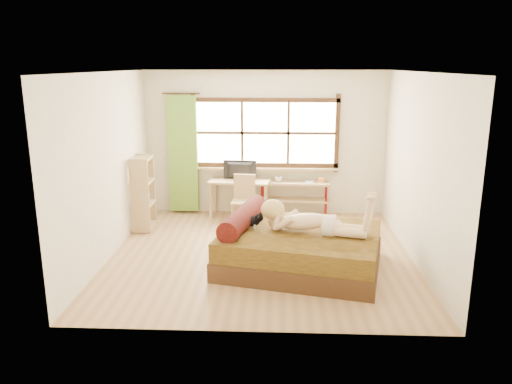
{
  "coord_description": "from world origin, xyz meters",
  "views": [
    {
      "loc": [
        0.24,
        -7.09,
        2.81
      ],
      "look_at": [
        -0.08,
        0.2,
        0.93
      ],
      "focal_mm": 35.0,
      "sensor_mm": 36.0,
      "label": 1
    }
  ],
  "objects_px": {
    "woman": "(313,210)",
    "kitten": "(250,220)",
    "desk": "(239,185)",
    "chair": "(244,196)",
    "pipe_shelf": "(295,191)",
    "bed": "(297,247)",
    "bookshelf": "(143,193)"
  },
  "relations": [
    {
      "from": "bookshelf",
      "to": "chair",
      "type": "bearing_deg",
      "value": 11.44
    },
    {
      "from": "bed",
      "to": "chair",
      "type": "bearing_deg",
      "value": 126.85
    },
    {
      "from": "woman",
      "to": "chair",
      "type": "xyz_separation_m",
      "value": [
        -1.09,
        2.09,
        -0.38
      ]
    },
    {
      "from": "woman",
      "to": "pipe_shelf",
      "type": "distance_m",
      "value": 2.61
    },
    {
      "from": "woman",
      "to": "bookshelf",
      "type": "xyz_separation_m",
      "value": [
        -2.8,
        1.66,
        -0.21
      ]
    },
    {
      "from": "kitten",
      "to": "desk",
      "type": "xyz_separation_m",
      "value": [
        -0.33,
        2.31,
        -0.06
      ]
    },
    {
      "from": "bed",
      "to": "desk",
      "type": "xyz_separation_m",
      "value": [
        -0.99,
        2.39,
        0.31
      ]
    },
    {
      "from": "bed",
      "to": "kitten",
      "type": "xyz_separation_m",
      "value": [
        -0.67,
        0.09,
        0.38
      ]
    },
    {
      "from": "woman",
      "to": "desk",
      "type": "relative_size",
      "value": 1.3
    },
    {
      "from": "bed",
      "to": "bookshelf",
      "type": "distance_m",
      "value": 3.07
    },
    {
      "from": "desk",
      "to": "bookshelf",
      "type": "xyz_separation_m",
      "value": [
        -1.61,
        -0.8,
        0.04
      ]
    },
    {
      "from": "kitten",
      "to": "chair",
      "type": "relative_size",
      "value": 0.37
    },
    {
      "from": "chair",
      "to": "pipe_shelf",
      "type": "relative_size",
      "value": 0.66
    },
    {
      "from": "woman",
      "to": "bookshelf",
      "type": "bearing_deg",
      "value": 162.56
    },
    {
      "from": "woman",
      "to": "kitten",
      "type": "relative_size",
      "value": 4.67
    },
    {
      "from": "bed",
      "to": "pipe_shelf",
      "type": "height_order",
      "value": "bed"
    },
    {
      "from": "woman",
      "to": "desk",
      "type": "distance_m",
      "value": 2.74
    },
    {
      "from": "kitten",
      "to": "bed",
      "type": "bearing_deg",
      "value": 5.69
    },
    {
      "from": "chair",
      "to": "bookshelf",
      "type": "distance_m",
      "value": 1.77
    },
    {
      "from": "pipe_shelf",
      "to": "woman",
      "type": "bearing_deg",
      "value": -83.09
    },
    {
      "from": "chair",
      "to": "pipe_shelf",
      "type": "xyz_separation_m",
      "value": [
        0.94,
        0.49,
        -0.01
      ]
    },
    {
      "from": "woman",
      "to": "kitten",
      "type": "distance_m",
      "value": 0.9
    },
    {
      "from": "bed",
      "to": "chair",
      "type": "xyz_separation_m",
      "value": [
        -0.89,
        2.02,
        0.2
      ]
    },
    {
      "from": "desk",
      "to": "bed",
      "type": "bearing_deg",
      "value": -62.56
    },
    {
      "from": "woman",
      "to": "pipe_shelf",
      "type": "xyz_separation_m",
      "value": [
        -0.15,
        2.58,
        -0.38
      ]
    },
    {
      "from": "kitten",
      "to": "chair",
      "type": "bearing_deg",
      "value": 109.65
    },
    {
      "from": "desk",
      "to": "chair",
      "type": "height_order",
      "value": "chair"
    },
    {
      "from": "woman",
      "to": "desk",
      "type": "xyz_separation_m",
      "value": [
        -1.2,
        2.46,
        -0.26
      ]
    },
    {
      "from": "desk",
      "to": "woman",
      "type": "bearing_deg",
      "value": -59.14
    },
    {
      "from": "woman",
      "to": "desk",
      "type": "bearing_deg",
      "value": 129.15
    },
    {
      "from": "kitten",
      "to": "chair",
      "type": "xyz_separation_m",
      "value": [
        -0.22,
        1.94,
        -0.18
      ]
    },
    {
      "from": "pipe_shelf",
      "to": "bed",
      "type": "bearing_deg",
      "value": -87.61
    }
  ]
}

